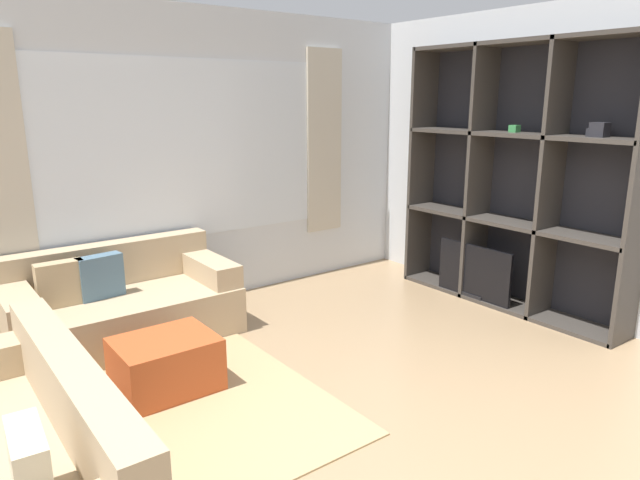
# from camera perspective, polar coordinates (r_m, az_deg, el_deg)

# --- Properties ---
(ground_plane) EXTENTS (16.00, 16.00, 0.00)m
(ground_plane) POSITION_cam_1_polar(r_m,az_deg,el_deg) (3.30, 14.93, -21.90)
(ground_plane) COLOR #9E7F5B
(wall_back) EXTENTS (6.17, 0.11, 2.70)m
(wall_back) POSITION_cam_1_polar(r_m,az_deg,el_deg) (5.37, -13.16, 7.80)
(wall_back) COLOR silver
(wall_back) RESTS_ON ground_plane
(wall_right) EXTENTS (0.07, 4.48, 2.70)m
(wall_right) POSITION_cam_1_polar(r_m,az_deg,el_deg) (5.72, 18.59, 7.73)
(wall_right) COLOR silver
(wall_right) RESTS_ON ground_plane
(area_rug) EXTENTS (2.28, 2.35, 0.01)m
(area_rug) POSITION_cam_1_polar(r_m,az_deg,el_deg) (3.91, -18.82, -15.92)
(area_rug) COLOR tan
(area_rug) RESTS_ON ground_plane
(shelving_unit) EXTENTS (0.38, 2.25, 2.39)m
(shelving_unit) POSITION_cam_1_polar(r_m,az_deg,el_deg) (5.49, 18.92, 5.41)
(shelving_unit) COLOR #232328
(shelving_unit) RESTS_ON ground_plane
(couch_main) EXTENTS (1.74, 0.87, 0.74)m
(couch_main) POSITION_cam_1_polar(r_m,az_deg,el_deg) (4.88, -19.34, -6.26)
(couch_main) COLOR tan
(couch_main) RESTS_ON ground_plane
(couch_side) EXTENTS (0.87, 1.92, 0.74)m
(couch_side) POSITION_cam_1_polar(r_m,az_deg,el_deg) (3.11, -28.50, -19.61)
(couch_side) COLOR tan
(couch_side) RESTS_ON ground_plane
(ottoman) EXTENTS (0.64, 0.52, 0.37)m
(ottoman) POSITION_cam_1_polar(r_m,az_deg,el_deg) (4.02, -15.16, -11.92)
(ottoman) COLOR #B74C23
(ottoman) RESTS_ON ground_plane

